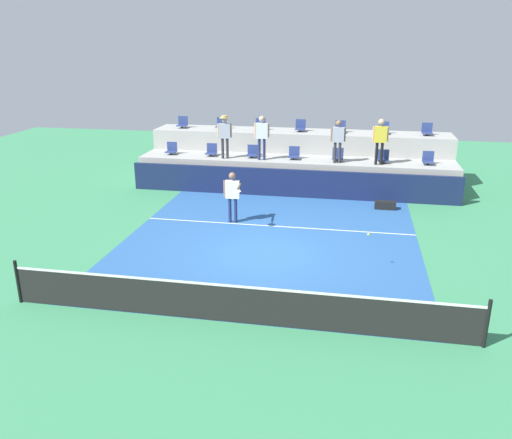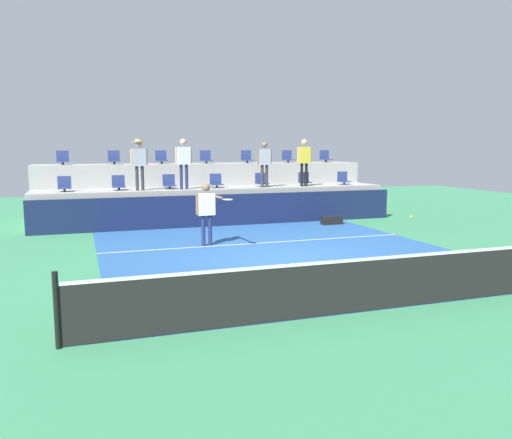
{
  "view_description": "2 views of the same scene",
  "coord_description": "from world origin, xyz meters",
  "px_view_note": "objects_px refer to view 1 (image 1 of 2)",
  "views": [
    {
      "loc": [
        2.36,
        -13.9,
        5.91
      ],
      "look_at": [
        -0.15,
        -0.57,
        1.24
      ],
      "focal_mm": 36.7,
      "sensor_mm": 36.0,
      "label": 1
    },
    {
      "loc": [
        -4.83,
        -11.12,
        2.69
      ],
      "look_at": [
        -0.97,
        0.0,
        1.05
      ],
      "focal_mm": 35.76,
      "sensor_mm": 36.0,
      "label": 2
    }
  ],
  "objects_px": {
    "stadium_chair_upper_far_right": "(427,130)",
    "spectator_with_hat": "(225,132)",
    "stadium_chair_lower_center": "(294,154)",
    "stadium_chair_upper_mid_left": "(260,125)",
    "stadium_chair_lower_mid_right": "(338,156)",
    "stadium_chair_lower_far_right": "(428,159)",
    "stadium_chair_upper_center": "(300,127)",
    "stadium_chair_upper_right": "(384,129)",
    "tennis_player": "(233,192)",
    "spectator_leaning_on_rail": "(380,137)",
    "stadium_chair_lower_left": "(211,151)",
    "tennis_ball": "(369,235)",
    "stadium_chair_upper_mid_right": "(340,128)",
    "equipment_bag": "(385,205)",
    "stadium_chair_lower_right": "(383,157)",
    "spectator_in_grey": "(338,137)",
    "stadium_chair_upper_far_left": "(182,123)",
    "stadium_chair_lower_far_left": "(171,149)",
    "stadium_chair_lower_mid_left": "(252,152)",
    "stadium_chair_upper_left": "(221,124)",
    "spectator_in_white": "(262,133)"
  },
  "relations": [
    {
      "from": "tennis_player",
      "to": "spectator_with_hat",
      "type": "relative_size",
      "value": 0.99
    },
    {
      "from": "tennis_player",
      "to": "spectator_in_grey",
      "type": "xyz_separation_m",
      "value": [
        3.27,
        4.33,
        1.2
      ]
    },
    {
      "from": "spectator_leaning_on_rail",
      "to": "stadium_chair_lower_left",
      "type": "bearing_deg",
      "value": 176.82
    },
    {
      "from": "stadium_chair_lower_mid_left",
      "to": "spectator_with_hat",
      "type": "height_order",
      "value": "spectator_with_hat"
    },
    {
      "from": "tennis_ball",
      "to": "stadium_chair_lower_far_right",
      "type": "bearing_deg",
      "value": 73.01
    },
    {
      "from": "stadium_chair_lower_mid_left",
      "to": "stadium_chair_lower_far_right",
      "type": "bearing_deg",
      "value": 0.0
    },
    {
      "from": "stadium_chair_lower_mid_right",
      "to": "spectator_with_hat",
      "type": "xyz_separation_m",
      "value": [
        -4.61,
        -0.38,
        0.87
      ]
    },
    {
      "from": "stadium_chair_lower_far_left",
      "to": "spectator_with_hat",
      "type": "bearing_deg",
      "value": -8.86
    },
    {
      "from": "stadium_chair_upper_far_left",
      "to": "spectator_leaning_on_rail",
      "type": "distance_m",
      "value": 9.01
    },
    {
      "from": "stadium_chair_lower_center",
      "to": "stadium_chair_upper_mid_left",
      "type": "xyz_separation_m",
      "value": [
        -1.73,
        1.8,
        0.85
      ]
    },
    {
      "from": "stadium_chair_upper_mid_right",
      "to": "stadium_chair_lower_right",
      "type": "bearing_deg",
      "value": -44.9
    },
    {
      "from": "stadium_chair_upper_far_right",
      "to": "tennis_ball",
      "type": "relative_size",
      "value": 7.65
    },
    {
      "from": "stadium_chair_lower_center",
      "to": "stadium_chair_lower_right",
      "type": "xyz_separation_m",
      "value": [
        3.59,
        0.0,
        0.0
      ]
    },
    {
      "from": "stadium_chair_upper_far_left",
      "to": "stadium_chair_upper_left",
      "type": "height_order",
      "value": "same"
    },
    {
      "from": "stadium_chair_lower_center",
      "to": "stadium_chair_upper_mid_left",
      "type": "relative_size",
      "value": 1.0
    },
    {
      "from": "stadium_chair_upper_right",
      "to": "equipment_bag",
      "type": "relative_size",
      "value": 0.68
    },
    {
      "from": "stadium_chair_upper_far_right",
      "to": "spectator_in_white",
      "type": "distance_m",
      "value": 7.02
    },
    {
      "from": "stadium_chair_lower_mid_right",
      "to": "stadium_chair_lower_far_right",
      "type": "height_order",
      "value": "same"
    },
    {
      "from": "spectator_leaning_on_rail",
      "to": "stadium_chair_lower_far_right",
      "type": "bearing_deg",
      "value": 11.3
    },
    {
      "from": "stadium_chair_lower_mid_left",
      "to": "stadium_chair_lower_center",
      "type": "xyz_separation_m",
      "value": [
        1.75,
        0.0,
        0.0
      ]
    },
    {
      "from": "stadium_chair_upper_mid_left",
      "to": "spectator_leaning_on_rail",
      "type": "xyz_separation_m",
      "value": [
        5.13,
        -2.18,
        0.03
      ]
    },
    {
      "from": "stadium_chair_lower_mid_right",
      "to": "stadium_chair_upper_mid_right",
      "type": "bearing_deg",
      "value": 90.1
    },
    {
      "from": "stadium_chair_lower_right",
      "to": "stadium_chair_upper_far_left",
      "type": "xyz_separation_m",
      "value": [
        -8.94,
        1.8,
        0.85
      ]
    },
    {
      "from": "stadium_chair_upper_center",
      "to": "stadium_chair_upper_right",
      "type": "xyz_separation_m",
      "value": [
        3.56,
        0.0,
        0.0
      ]
    },
    {
      "from": "stadium_chair_upper_right",
      "to": "tennis_player",
      "type": "distance_m",
      "value": 8.38
    },
    {
      "from": "stadium_chair_upper_far_right",
      "to": "spectator_with_hat",
      "type": "relative_size",
      "value": 0.29
    },
    {
      "from": "stadium_chair_lower_far_left",
      "to": "spectator_with_hat",
      "type": "distance_m",
      "value": 2.64
    },
    {
      "from": "stadium_chair_upper_left",
      "to": "stadium_chair_upper_right",
      "type": "bearing_deg",
      "value": 0.0
    },
    {
      "from": "stadium_chair_lower_mid_right",
      "to": "stadium_chair_upper_mid_left",
      "type": "height_order",
      "value": "stadium_chair_upper_mid_left"
    },
    {
      "from": "stadium_chair_upper_far_left",
      "to": "stadium_chair_upper_far_right",
      "type": "bearing_deg",
      "value": 0.0
    },
    {
      "from": "stadium_chair_upper_far_left",
      "to": "stadium_chair_upper_right",
      "type": "xyz_separation_m",
      "value": [
        8.96,
        0.0,
        0.0
      ]
    },
    {
      "from": "stadium_chair_lower_right",
      "to": "spectator_in_grey",
      "type": "relative_size",
      "value": 0.31
    },
    {
      "from": "stadium_chair_lower_far_left",
      "to": "tennis_player",
      "type": "xyz_separation_m",
      "value": [
        3.78,
        -4.72,
        -0.39
      ]
    },
    {
      "from": "stadium_chair_lower_left",
      "to": "stadium_chair_upper_far_left",
      "type": "xyz_separation_m",
      "value": [
        -1.83,
        1.8,
        0.85
      ]
    },
    {
      "from": "stadium_chair_upper_far_left",
      "to": "tennis_player",
      "type": "bearing_deg",
      "value": -59.46
    },
    {
      "from": "stadium_chair_upper_center",
      "to": "equipment_bag",
      "type": "height_order",
      "value": "stadium_chair_upper_center"
    },
    {
      "from": "stadium_chair_upper_center",
      "to": "stadium_chair_upper_mid_right",
      "type": "relative_size",
      "value": 1.0
    },
    {
      "from": "stadium_chair_lower_far_left",
      "to": "stadium_chair_upper_far_right",
      "type": "height_order",
      "value": "stadium_chair_upper_far_right"
    },
    {
      "from": "stadium_chair_lower_right",
      "to": "stadium_chair_upper_far_right",
      "type": "xyz_separation_m",
      "value": [
        1.8,
        1.8,
        0.85
      ]
    },
    {
      "from": "stadium_chair_lower_left",
      "to": "spectator_in_white",
      "type": "height_order",
      "value": "spectator_in_white"
    },
    {
      "from": "stadium_chair_upper_far_right",
      "to": "equipment_bag",
      "type": "bearing_deg",
      "value": -113.24
    },
    {
      "from": "stadium_chair_lower_far_right",
      "to": "stadium_chair_upper_mid_right",
      "type": "distance_m",
      "value": 4.05
    },
    {
      "from": "stadium_chair_lower_mid_right",
      "to": "tennis_ball",
      "type": "height_order",
      "value": "stadium_chair_lower_mid_right"
    },
    {
      "from": "stadium_chair_lower_right",
      "to": "stadium_chair_lower_mid_left",
      "type": "bearing_deg",
      "value": 180.0
    },
    {
      "from": "stadium_chair_lower_left",
      "to": "stadium_chair_lower_far_right",
      "type": "bearing_deg",
      "value": 0.0
    },
    {
      "from": "stadium_chair_lower_center",
      "to": "stadium_chair_upper_mid_right",
      "type": "distance_m",
      "value": 2.67
    },
    {
      "from": "stadium_chair_lower_mid_left",
      "to": "stadium_chair_upper_center",
      "type": "xyz_separation_m",
      "value": [
        1.8,
        1.8,
        0.85
      ]
    },
    {
      "from": "stadium_chair_lower_center",
      "to": "stadium_chair_upper_mid_right",
      "type": "relative_size",
      "value": 1.0
    },
    {
      "from": "tennis_ball",
      "to": "stadium_chair_lower_left",
      "type": "bearing_deg",
      "value": 129.49
    },
    {
      "from": "tennis_player",
      "to": "spectator_leaning_on_rail",
      "type": "distance_m",
      "value": 6.66
    }
  ]
}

